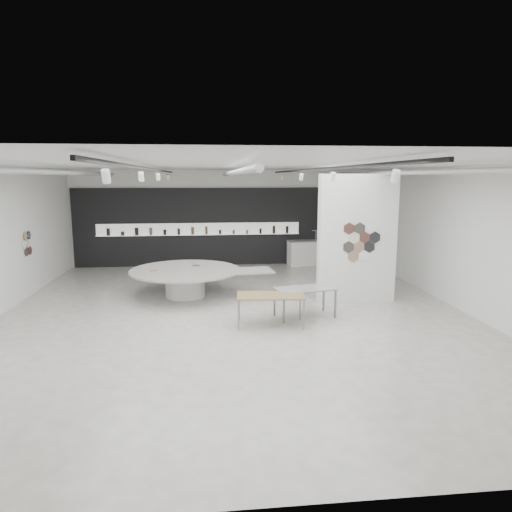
{
  "coord_description": "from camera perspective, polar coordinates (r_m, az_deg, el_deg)",
  "views": [
    {
      "loc": [
        -0.66,
        -11.32,
        3.51
      ],
      "look_at": [
        0.66,
        1.2,
        1.33
      ],
      "focal_mm": 32.0,
      "sensor_mm": 36.0,
      "label": 1
    }
  ],
  "objects": [
    {
      "name": "back_wall_display",
      "position": [
        18.37,
        -4.21,
        3.65
      ],
      "size": [
        11.8,
        0.27,
        3.1
      ],
      "color": "black",
      "rests_on": "ground"
    },
    {
      "name": "room",
      "position": [
        11.43,
        -3.15,
        2.59
      ],
      "size": [
        12.02,
        14.02,
        3.82
      ],
      "color": "beige",
      "rests_on": "ground"
    },
    {
      "name": "partition_column",
      "position": [
        13.12,
        12.52,
        2.1
      ],
      "size": [
        2.2,
        0.38,
        3.6
      ],
      "color": "white",
      "rests_on": "ground"
    },
    {
      "name": "display_island",
      "position": [
        13.69,
        -8.54,
        -2.82
      ],
      "size": [
        4.37,
        3.54,
        0.83
      ],
      "rotation": [
        0.0,
        0.0,
        0.1
      ],
      "color": "white",
      "rests_on": "ground"
    },
    {
      "name": "kitchen_counter",
      "position": [
        18.58,
        6.69,
        0.43
      ],
      "size": [
        1.83,
        0.88,
        1.39
      ],
      "rotation": [
        0.0,
        0.0,
        0.11
      ],
      "color": "white",
      "rests_on": "ground"
    },
    {
      "name": "sample_table_wood",
      "position": [
        10.9,
        1.82,
        -5.16
      ],
      "size": [
        1.65,
        0.93,
        0.75
      ],
      "rotation": [
        0.0,
        0.0,
        -0.09
      ],
      "color": "olive",
      "rests_on": "ground"
    },
    {
      "name": "sample_table_stone",
      "position": [
        11.59,
        6.13,
        -4.31
      ],
      "size": [
        1.59,
        1.03,
        0.76
      ],
      "rotation": [
        0.0,
        0.0,
        0.21
      ],
      "color": "gray",
      "rests_on": "ground"
    }
  ]
}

